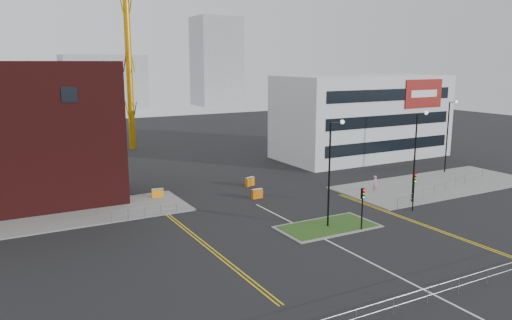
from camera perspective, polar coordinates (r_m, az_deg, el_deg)
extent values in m
plane|color=black|center=(36.59, 13.32, -11.52)|extent=(200.00, 200.00, 0.00)
cube|color=slate|center=(48.85, -24.17, -6.34)|extent=(28.00, 8.00, 0.12)
cube|color=slate|center=(61.04, 19.90, -2.65)|extent=(24.00, 10.00, 0.12)
cube|color=slate|center=(43.52, 8.19, -7.56)|extent=(8.60, 4.60, 0.08)
cube|color=#244517|center=(43.51, 8.19, -7.53)|extent=(8.00, 4.00, 0.12)
cube|color=#411010|center=(53.28, -25.34, 2.62)|extent=(18.00, 10.00, 14.00)
cube|color=black|center=(48.33, -20.56, 7.00)|extent=(1.40, 0.10, 1.40)
cube|color=silver|center=(75.44, 11.95, 4.89)|extent=(25.00, 12.00, 12.00)
cube|color=black|center=(71.50, 14.98, 1.58)|extent=(22.00, 0.10, 1.60)
cube|color=black|center=(71.03, 15.12, 4.37)|extent=(22.00, 0.10, 1.60)
cube|color=black|center=(70.72, 15.26, 7.19)|extent=(22.00, 0.10, 1.60)
cube|color=maroon|center=(74.97, 18.62, 7.20)|extent=(7.00, 0.15, 4.00)
cube|color=white|center=(74.90, 18.68, 7.20)|extent=(5.00, 0.05, 1.00)
cylinder|color=#BF800B|center=(82.52, -14.43, 12.62)|extent=(1.00, 1.00, 33.02)
cylinder|color=black|center=(42.31, 8.36, -1.83)|extent=(0.16, 0.16, 9.00)
cylinder|color=black|center=(41.90, 9.19, 4.27)|extent=(1.20, 0.10, 0.10)
sphere|color=silver|center=(42.27, 9.83, 4.31)|extent=(0.36, 0.36, 0.36)
cylinder|color=black|center=(51.68, 17.67, 0.12)|extent=(0.16, 0.16, 9.00)
cylinder|color=black|center=(51.49, 18.43, 5.11)|extent=(1.20, 0.10, 0.10)
sphere|color=silver|center=(51.93, 18.88, 5.12)|extent=(0.36, 0.36, 0.36)
cylinder|color=black|center=(67.27, 20.99, 2.37)|extent=(0.16, 0.16, 9.00)
cylinder|color=black|center=(67.25, 21.59, 6.19)|extent=(1.20, 0.10, 0.10)
sphere|color=silver|center=(67.71, 21.92, 6.19)|extent=(0.36, 0.36, 0.36)
cylinder|color=black|center=(42.81, 12.02, -5.96)|extent=(0.12, 0.12, 3.00)
cube|color=black|center=(42.35, 12.11, -3.76)|extent=(0.28, 0.22, 0.90)
sphere|color=red|center=(42.18, 12.24, -3.40)|extent=(0.18, 0.18, 0.18)
sphere|color=orange|center=(42.26, 12.23, -3.80)|extent=(0.18, 0.18, 0.18)
sphere|color=#0CCC33|center=(42.33, 12.21, -4.19)|extent=(0.18, 0.18, 0.18)
cylinder|color=black|center=(49.57, 17.54, -3.88)|extent=(0.12, 0.12, 3.00)
cube|color=black|center=(49.17, 17.65, -1.97)|extent=(0.28, 0.22, 0.90)
sphere|color=red|center=(49.02, 17.78, -1.66)|extent=(0.18, 0.18, 0.18)
sphere|color=orange|center=(49.09, 17.76, -2.00)|extent=(0.18, 0.18, 0.18)
sphere|color=#0CCC33|center=(49.15, 17.74, -2.34)|extent=(0.18, 0.18, 0.18)
cylinder|color=gray|center=(32.40, 20.70, -13.01)|extent=(24.00, 0.04, 0.04)
cylinder|color=gray|center=(32.61, 20.64, -13.81)|extent=(24.00, 0.04, 0.04)
cylinder|color=gray|center=(46.24, -12.63, -5.28)|extent=(6.00, 0.04, 0.04)
cylinder|color=gray|center=(46.38, -12.60, -5.87)|extent=(6.00, 0.04, 0.04)
cylinder|color=gray|center=(45.69, -16.23, -6.32)|extent=(0.05, 0.05, 1.10)
cylinder|color=gray|center=(47.25, -9.10, -5.42)|extent=(0.05, 0.05, 1.10)
cylinder|color=gray|center=(58.13, 20.83, -2.38)|extent=(19.01, 5.04, 0.04)
cylinder|color=gray|center=(58.24, 20.80, -2.86)|extent=(19.01, 5.04, 0.04)
cylinder|color=gray|center=(49.79, 15.84, -4.85)|extent=(0.05, 0.05, 1.10)
cylinder|color=gray|center=(67.07, 24.46, -1.36)|extent=(0.05, 0.05, 1.10)
cube|color=silver|center=(37.97, 11.27, -10.57)|extent=(0.15, 30.00, 0.01)
cube|color=gold|center=(39.99, -6.47, -9.28)|extent=(0.12, 24.00, 0.01)
cube|color=gold|center=(40.09, -6.07, -9.22)|extent=(0.12, 24.00, 0.01)
cube|color=gold|center=(46.91, 17.07, -6.61)|extent=(0.12, 20.00, 0.01)
cube|color=gold|center=(47.12, 17.33, -6.54)|extent=(0.12, 20.00, 0.01)
cube|color=gray|center=(158.35, -17.01, 8.54)|extent=(24.00, 12.00, 16.00)
cube|color=gray|center=(164.49, -4.53, 11.15)|extent=(14.00, 12.00, 28.00)
cube|color=gray|center=(165.62, -23.85, 7.48)|extent=(30.00, 12.00, 12.00)
imported|color=#BA788D|center=(55.57, 13.47, -2.68)|extent=(0.78, 0.64, 1.84)
cube|color=orange|center=(52.79, -11.19, -3.79)|extent=(1.25, 0.57, 1.00)
cube|color=silver|center=(52.68, -11.21, -3.31)|extent=(1.25, 0.57, 0.12)
cube|color=#CE700B|center=(56.89, -0.71, -2.49)|extent=(1.26, 0.78, 1.00)
cube|color=silver|center=(56.78, -0.71, -2.05)|extent=(1.26, 0.78, 0.12)
cube|color=#D2610B|center=(51.75, 0.13, -3.88)|extent=(1.21, 0.46, 1.00)
cube|color=silver|center=(51.63, 0.13, -3.40)|extent=(1.21, 0.46, 0.12)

